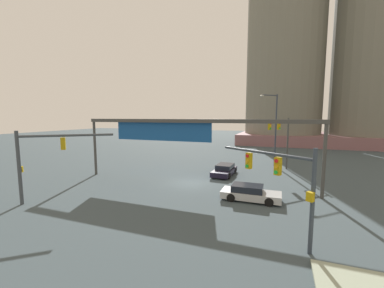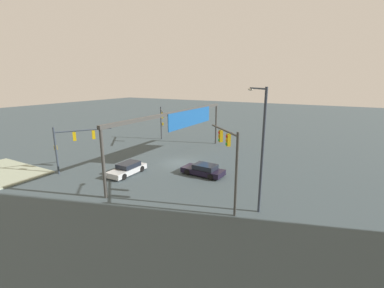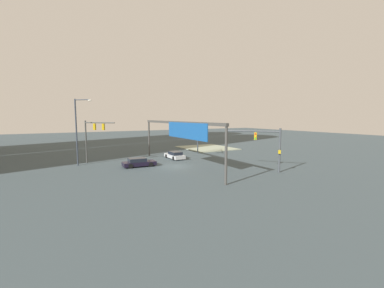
% 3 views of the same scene
% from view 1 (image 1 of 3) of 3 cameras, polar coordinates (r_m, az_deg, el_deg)
% --- Properties ---
extents(ground_plane, '(182.21, 182.21, 0.00)m').
position_cam_1_polar(ground_plane, '(23.78, -0.33, -9.40)').
color(ground_plane, '#3A474D').
extents(traffic_signal_near_corner, '(3.55, 3.67, 6.36)m').
position_cam_1_polar(traffic_signal_near_corner, '(31.01, 20.40, 2.34)').
color(traffic_signal_near_corner, '#3D3F3D').
rests_on(traffic_signal_near_corner, ground).
extents(traffic_signal_opposite_side, '(5.01, 3.67, 5.09)m').
position_cam_1_polar(traffic_signal_opposite_side, '(13.31, 20.70, -7.05)').
color(traffic_signal_opposite_side, '#313A47').
rests_on(traffic_signal_opposite_side, ground).
extents(traffic_signal_cross_street, '(5.53, 4.47, 5.52)m').
position_cam_1_polar(traffic_signal_cross_street, '(21.25, -32.26, -2.00)').
color(traffic_signal_cross_street, '#3C4147').
rests_on(traffic_signal_cross_street, ground).
extents(streetlamp_curved_arm, '(2.18, 2.10, 9.41)m').
position_cam_1_polar(streetlamp_curved_arm, '(33.04, 19.02, 4.25)').
color(streetlamp_curved_arm, '#303845').
rests_on(streetlamp_curved_arm, ground).
extents(overhead_sign_gantry, '(23.24, 0.43, 6.30)m').
position_cam_1_polar(overhead_sign_gantry, '(23.07, -2.76, 3.45)').
color(overhead_sign_gantry, '#3F3F3C').
rests_on(overhead_sign_gantry, ground).
extents(highrise_twin_tower, '(38.76, 19.76, 56.15)m').
position_cam_1_polar(highrise_twin_tower, '(68.14, 30.23, 23.89)').
color(highrise_twin_tower, '#83585C').
rests_on(highrise_twin_tower, ground).
extents(sedan_car_approaching, '(2.14, 4.60, 1.21)m').
position_cam_1_polar(sedan_car_approaching, '(27.18, 7.77, -6.18)').
color(sedan_car_approaching, black).
rests_on(sedan_car_approaching, ground).
extents(sedan_car_waiting_far, '(4.54, 1.93, 1.21)m').
position_cam_1_polar(sedan_car_waiting_far, '(19.62, 13.64, -11.31)').
color(sedan_car_waiting_far, '#B4BABD').
rests_on(sedan_car_waiting_far, ground).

